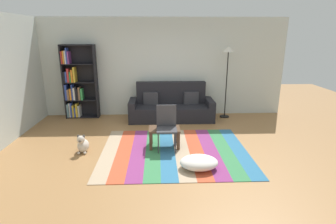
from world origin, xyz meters
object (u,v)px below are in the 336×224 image
at_px(bookshelf, 76,85).
at_px(folding_chair, 167,124).
at_px(pouf, 199,162).
at_px(tv_remote, 160,128).
at_px(coffee_table, 164,132).
at_px(dog, 83,145).
at_px(couch, 171,107).
at_px(standing_lamp, 228,59).

bearing_deg(bookshelf, folding_chair, -42.89).
relative_size(pouf, tv_remote, 4.44).
xyz_separation_m(pouf, tv_remote, (-0.67, 0.95, 0.30)).
xyz_separation_m(bookshelf, tv_remote, (2.26, -2.17, -0.49)).
bearing_deg(coffee_table, bookshelf, 137.55).
relative_size(bookshelf, folding_chair, 2.22).
bearing_deg(bookshelf, tv_remote, -43.89).
bearing_deg(bookshelf, dog, -72.89).
relative_size(bookshelf, pouf, 3.00).
xyz_separation_m(coffee_table, folding_chair, (0.04, -0.07, 0.21)).
relative_size(bookshelf, coffee_table, 3.15).
distance_m(couch, tv_remote, 1.92).
relative_size(couch, pouf, 3.39).
relative_size(dog, standing_lamp, 0.20).
distance_m(coffee_table, folding_chair, 0.23).
relative_size(couch, tv_remote, 15.07).
xyz_separation_m(couch, dog, (-1.86, -2.06, -0.18)).
height_order(standing_lamp, folding_chair, standing_lamp).
distance_m(dog, tv_remote, 1.57).
xyz_separation_m(couch, pouf, (0.34, -2.84, -0.21)).
distance_m(bookshelf, coffee_table, 3.24).
distance_m(couch, dog, 2.78).
bearing_deg(tv_remote, coffee_table, 31.31).
height_order(coffee_table, pouf, coffee_table).
bearing_deg(dog, tv_remote, 6.51).
height_order(couch, dog, couch).
bearing_deg(tv_remote, dog, -155.78).
height_order(dog, standing_lamp, standing_lamp).
bearing_deg(standing_lamp, bookshelf, 177.99).
relative_size(pouf, folding_chair, 0.74).
relative_size(standing_lamp, folding_chair, 2.16).
height_order(coffee_table, dog, coffee_table).
bearing_deg(folding_chair, bookshelf, -165.44).
bearing_deg(dog, couch, 47.90).
bearing_deg(couch, coffee_table, -97.22).
bearing_deg(dog, pouf, -19.36).
distance_m(pouf, standing_lamp, 3.53).
bearing_deg(tv_remote, couch, 97.84).
xyz_separation_m(bookshelf, folding_chair, (2.39, -2.22, -0.37)).
xyz_separation_m(couch, bookshelf, (-2.59, 0.28, 0.57)).
xyz_separation_m(bookshelf, pouf, (2.92, -3.12, -0.78)).
bearing_deg(coffee_table, pouf, -59.35).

